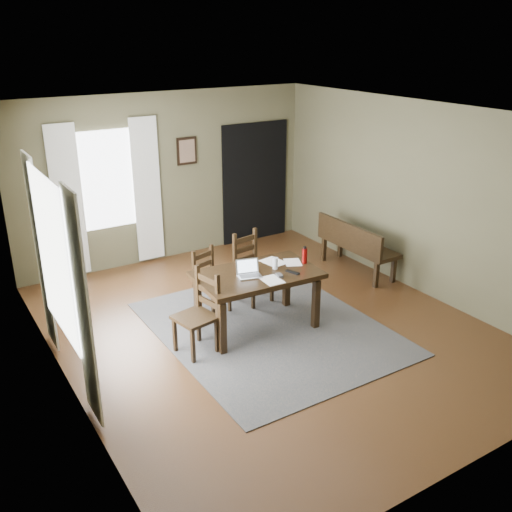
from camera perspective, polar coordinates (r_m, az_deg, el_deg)
ground at (r=7.38m, az=1.24°, el=-7.28°), size 5.00×6.00×0.01m
room_shell at (r=6.70m, az=1.37°, el=6.39°), size 5.02×6.02×2.71m
rug at (r=7.38m, az=1.25°, el=-7.20°), size 2.60×3.20×0.01m
dining_table at (r=7.10m, az=0.11°, el=-2.36°), size 1.57×0.99×0.76m
chair_end at (r=6.71m, az=-5.75°, el=-5.76°), size 0.51×0.51×0.99m
chair_back_left at (r=7.64m, az=-4.61°, el=-2.60°), size 0.48×0.48×0.88m
chair_back_right at (r=7.92m, az=-0.43°, el=-1.23°), size 0.50×0.50×0.99m
bench at (r=8.99m, az=9.85°, el=1.32°), size 0.47×1.45×0.82m
laptop at (r=6.96m, az=-0.75°, el=-1.55°), size 0.33×0.29×0.19m
computer_mouse at (r=6.94m, az=2.34°, el=-1.95°), size 0.07×0.11×0.03m
tv_remote at (r=7.06m, az=3.67°, el=-1.62°), size 0.11×0.19×0.02m
drinking_glass at (r=7.15m, az=1.93°, el=-0.73°), size 0.09×0.09×0.15m
water_bottle at (r=7.33m, az=4.89°, el=0.06°), size 0.07×0.07×0.23m
paper_c at (r=7.38m, az=1.75°, el=-0.59°), size 0.29×0.35×0.00m
paper_d at (r=7.38m, az=3.69°, el=-0.63°), size 0.30×0.33×0.00m
paper_e at (r=6.85m, az=1.60°, el=-2.43°), size 0.24×0.30×0.00m
window_left at (r=6.08m, az=-19.63°, el=-0.05°), size 0.01×1.30×1.70m
window_back at (r=9.00m, az=-14.70°, el=7.36°), size 1.00×0.01×1.50m
curtain_left_near at (r=5.44m, az=-16.96°, el=-5.16°), size 0.03×0.48×2.30m
curtain_left_far at (r=6.92m, az=-20.72°, el=0.21°), size 0.03×0.48×2.30m
curtain_back_left at (r=8.87m, az=-18.29°, el=5.10°), size 0.44×0.03×2.30m
curtain_back_right at (r=9.22m, az=-10.83°, el=6.43°), size 0.44×0.03×2.30m
framed_picture at (r=9.40m, az=-6.94°, el=10.39°), size 0.34×0.03×0.44m
doorway_back at (r=10.17m, az=-0.09°, el=7.36°), size 1.30×0.03×2.10m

